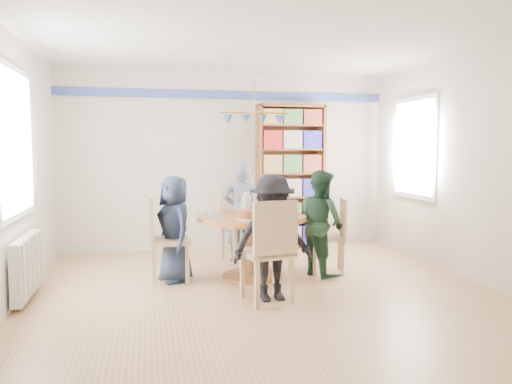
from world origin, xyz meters
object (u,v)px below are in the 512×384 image
object	(u,v)px
person_far	(241,212)
dining_table	(251,232)
chair_right	(334,232)
chair_far	(237,219)
chair_near	(270,247)
bookshelf	(290,178)
radiator	(27,266)
person_left	(175,229)
person_near	(272,238)
person_right	(321,223)
chair_left	(162,234)

from	to	relation	value
person_far	dining_table	bearing A→B (deg)	92.06
chair_right	chair_far	xyz separation A→B (m)	(-1.03, 1.04, 0.05)
chair_near	bookshelf	distance (m)	2.94
chair_near	person_far	bearing A→B (deg)	88.00
radiator	chair_right	size ratio (longest dim) A/B	1.07
person_left	person_near	size ratio (longest dim) A/B	0.96
radiator	person_left	size ratio (longest dim) A/B	0.81
person_left	bookshelf	xyz separation A→B (m)	(1.87, 1.65, 0.47)
radiator	person_right	xyz separation A→B (m)	(3.27, 0.30, 0.29)
bookshelf	person_far	bearing A→B (deg)	-139.42
person_left	bookshelf	bearing A→B (deg)	111.37
dining_table	chair_right	size ratio (longest dim) A/B	1.39
radiator	person_left	bearing A→B (deg)	14.49
dining_table	person_right	bearing A→B (deg)	-3.17
person_right	dining_table	bearing A→B (deg)	67.27
chair_right	chair_near	xyz separation A→B (m)	(-1.07, -1.04, 0.06)
radiator	chair_near	size ratio (longest dim) A/B	0.96
radiator	chair_far	distance (m)	2.82
radiator	chair_far	size ratio (longest dim) A/B	0.97
chair_near	person_right	bearing A→B (deg)	47.99
person_right	person_far	xyz separation A→B (m)	(-0.81, 0.94, 0.04)
chair_right	person_near	size ratio (longest dim) A/B	0.73
dining_table	bookshelf	bearing A→B (deg)	60.06
chair_left	chair_near	world-z (taller)	chair_near
person_near	chair_near	bearing A→B (deg)	-119.79
radiator	person_right	world-z (taller)	person_right
person_right	person_far	world-z (taller)	person_far
radiator	person_near	xyz separation A→B (m)	(2.44, -0.57, 0.29)
chair_near	person_near	size ratio (longest dim) A/B	0.81
chair_far	bookshelf	distance (m)	1.26
chair_right	person_left	world-z (taller)	person_left
chair_near	person_left	distance (m)	1.38
radiator	chair_right	bearing A→B (deg)	5.98
chair_near	person_left	world-z (taller)	person_left
person_right	chair_right	bearing A→B (deg)	-91.47
chair_far	person_left	world-z (taller)	person_left
chair_left	person_right	xyz separation A→B (m)	(1.90, -0.06, 0.08)
person_left	person_near	distance (m)	1.33
dining_table	person_near	size ratio (longest dim) A/B	1.01
dining_table	person_left	size ratio (longest dim) A/B	1.06
radiator	person_near	world-z (taller)	person_near
person_far	bookshelf	distance (m)	1.30
person_near	radiator	bearing A→B (deg)	161.93
person_left	radiator	bearing A→B (deg)	-95.48
chair_left	person_right	distance (m)	1.90
chair_far	person_near	distance (m)	1.97
chair_right	chair_near	size ratio (longest dim) A/B	0.90
chair_right	person_right	xyz separation A→B (m)	(-0.20, -0.06, 0.13)
person_left	bookshelf	world-z (taller)	bookshelf
person_right	bookshelf	world-z (taller)	bookshelf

